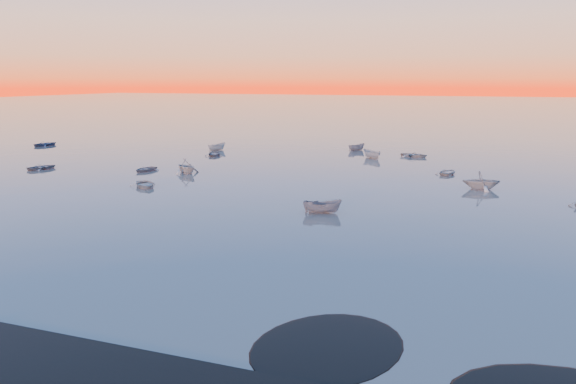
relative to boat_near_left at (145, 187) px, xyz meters
The scene contains 5 objects.
ground 72.36m from the boat_near_left, 73.73° to the left, with size 600.00×600.00×0.00m, color #6A6158.
mud_lobes 37.49m from the boat_near_left, 57.26° to the right, with size 140.00×6.00×0.07m, color black, non-canonical shape.
moored_fleet 30.26m from the boat_near_left, 47.93° to the left, with size 124.00×58.00×1.20m, color beige, non-canonical shape.
boat_near_left is the anchor object (origin of this frame).
boat_near_center 23.26m from the boat_near_left, 12.71° to the right, with size 3.60×1.52×1.25m, color gray.
Camera 1 is at (16.86, -22.82, 12.12)m, focal length 35.00 mm.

